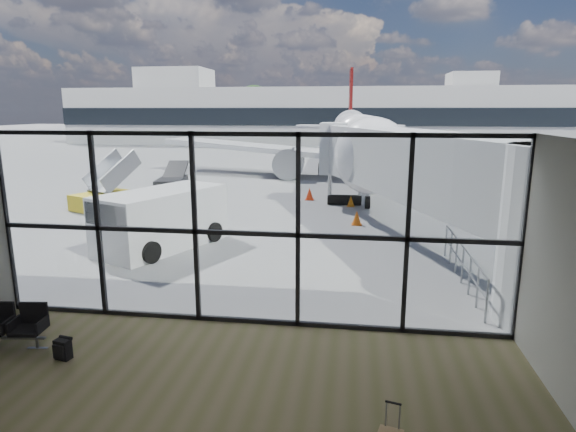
% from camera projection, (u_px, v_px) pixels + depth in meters
% --- Properties ---
extents(ground, '(220.00, 220.00, 0.00)m').
position_uv_depth(ground, '(332.00, 158.00, 50.12)').
color(ground, slate).
rests_on(ground, ground).
extents(lounge_shell, '(12.02, 8.01, 4.51)m').
position_uv_depth(lounge_shell, '(162.00, 292.00, 6.24)').
color(lounge_shell, brown).
rests_on(lounge_shell, ground).
extents(glass_curtain_wall, '(12.10, 0.12, 4.50)m').
position_uv_depth(glass_curtain_wall, '(246.00, 231.00, 10.96)').
color(glass_curtain_wall, white).
rests_on(glass_curtain_wall, ground).
extents(jet_bridge, '(8.00, 16.50, 4.33)m').
position_uv_depth(jet_bridge, '(426.00, 173.00, 17.02)').
color(jet_bridge, '#9FA2A4').
rests_on(jet_bridge, ground).
extents(apron_railing, '(0.06, 5.46, 1.11)m').
position_uv_depth(apron_railing, '(463.00, 259.00, 13.92)').
color(apron_railing, gray).
rests_on(apron_railing, ground).
extents(far_terminal, '(80.00, 12.20, 11.00)m').
position_uv_depth(far_terminal, '(336.00, 115.00, 70.53)').
color(far_terminal, '#A7A6A2').
rests_on(far_terminal, ground).
extents(tree_0, '(4.95, 4.95, 7.12)m').
position_uv_depth(tree_0, '(91.00, 111.00, 86.19)').
color(tree_0, '#382619').
rests_on(tree_0, ground).
extents(tree_1, '(5.61, 5.61, 8.07)m').
position_uv_depth(tree_1, '(122.00, 108.00, 85.24)').
color(tree_1, '#382619').
rests_on(tree_1, ground).
extents(tree_2, '(6.27, 6.27, 9.03)m').
position_uv_depth(tree_2, '(154.00, 104.00, 84.28)').
color(tree_2, '#382619').
rests_on(tree_2, ground).
extents(tree_3, '(4.95, 4.95, 7.12)m').
position_uv_depth(tree_3, '(187.00, 112.00, 83.73)').
color(tree_3, '#382619').
rests_on(tree_3, ground).
extents(tree_4, '(5.61, 5.61, 8.07)m').
position_uv_depth(tree_4, '(220.00, 108.00, 82.78)').
color(tree_4, '#382619').
rests_on(tree_4, ground).
extents(tree_5, '(6.27, 6.27, 9.03)m').
position_uv_depth(tree_5, '(254.00, 104.00, 81.83)').
color(tree_5, '#382619').
rests_on(tree_5, ground).
extents(backpack, '(0.34, 0.33, 0.47)m').
position_uv_depth(backpack, '(63.00, 349.00, 9.72)').
color(backpack, black).
rests_on(backpack, ground).
extents(airliner, '(30.98, 35.89, 9.24)m').
position_uv_depth(airliner, '(356.00, 138.00, 37.40)').
color(airliner, silver).
rests_on(airliner, ground).
extents(service_van, '(3.90, 5.31, 2.12)m').
position_uv_depth(service_van, '(160.00, 219.00, 17.43)').
color(service_van, silver).
rests_on(service_van, ground).
extents(belt_loader, '(2.00, 4.15, 1.83)m').
position_uv_depth(belt_loader, '(172.00, 185.00, 28.31)').
color(belt_loader, black).
rests_on(belt_loader, ground).
extents(mobile_stairs, '(2.73, 3.63, 2.32)m').
position_uv_depth(mobile_stairs, '(103.00, 198.00, 24.56)').
color(mobile_stairs, gold).
rests_on(mobile_stairs, ground).
extents(traffic_cone_a, '(0.45, 0.45, 0.64)m').
position_uv_depth(traffic_cone_a, '(357.00, 218.00, 21.13)').
color(traffic_cone_a, '#CF560A').
rests_on(traffic_cone_a, ground).
extents(traffic_cone_b, '(0.40, 0.40, 0.57)m').
position_uv_depth(traffic_cone_b, '(351.00, 201.00, 25.15)').
color(traffic_cone_b, orange).
rests_on(traffic_cone_b, ground).
extents(traffic_cone_c, '(0.48, 0.48, 0.69)m').
position_uv_depth(traffic_cone_c, '(310.00, 194.00, 27.00)').
color(traffic_cone_c, '#FA350D').
rests_on(traffic_cone_c, ground).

